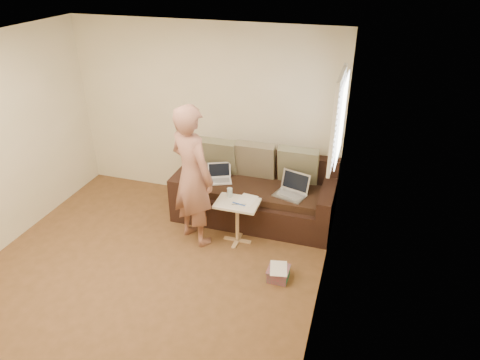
{
  "coord_description": "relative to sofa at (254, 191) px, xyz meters",
  "views": [
    {
      "loc": [
        2.25,
        -3.28,
        3.43
      ],
      "look_at": [
        0.8,
        1.4,
        0.78
      ],
      "focal_mm": 32.29,
      "sensor_mm": 36.0,
      "label": 1
    }
  ],
  "objects": [
    {
      "name": "floor",
      "position": [
        -0.89,
        -1.77,
        -0.42
      ],
      "size": [
        4.5,
        4.5,
        0.0
      ],
      "primitive_type": "plane",
      "color": "brown",
      "rests_on": "ground"
    },
    {
      "name": "ceiling",
      "position": [
        -0.89,
        -1.77,
        2.18
      ],
      "size": [
        4.5,
        4.5,
        0.0
      ],
      "primitive_type": "plane",
      "rotation": [
        3.14,
        0.0,
        0.0
      ],
      "color": "white",
      "rests_on": "wall_back"
    },
    {
      "name": "wall_back",
      "position": [
        -0.89,
        0.48,
        0.87
      ],
      "size": [
        4.0,
        0.0,
        4.0
      ],
      "primitive_type": "plane",
      "rotation": [
        1.57,
        0.0,
        0.0
      ],
      "color": "beige",
      "rests_on": "ground"
    },
    {
      "name": "wall_right",
      "position": [
        1.11,
        -1.77,
        0.87
      ],
      "size": [
        0.0,
        4.5,
        4.5
      ],
      "primitive_type": "plane",
      "rotation": [
        1.57,
        0.0,
        -1.57
      ],
      "color": "beige",
      "rests_on": "ground"
    },
    {
      "name": "window_blinds",
      "position": [
        1.06,
        -0.27,
        1.28
      ],
      "size": [
        0.12,
        0.88,
        1.08
      ],
      "primitive_type": null,
      "color": "white",
      "rests_on": "wall_right"
    },
    {
      "name": "sofa",
      "position": [
        0.0,
        0.0,
        0.0
      ],
      "size": [
        2.2,
        0.95,
        0.85
      ],
      "primitive_type": null,
      "color": "black",
      "rests_on": "ground"
    },
    {
      "name": "pillow_left",
      "position": [
        -0.6,
        0.2,
        0.37
      ],
      "size": [
        0.55,
        0.29,
        0.57
      ],
      "primitive_type": null,
      "rotation": [
        0.28,
        0.0,
        0.0
      ],
      "color": "#6D6D50",
      "rests_on": "sofa"
    },
    {
      "name": "pillow_mid",
      "position": [
        -0.05,
        0.23,
        0.37
      ],
      "size": [
        0.55,
        0.27,
        0.57
      ],
      "primitive_type": null,
      "rotation": [
        0.24,
        0.0,
        0.0
      ],
      "color": "#6F6A4F",
      "rests_on": "sofa"
    },
    {
      "name": "pillow_right",
      "position": [
        0.55,
        0.24,
        0.37
      ],
      "size": [
        0.55,
        0.28,
        0.57
      ],
      "primitive_type": null,
      "rotation": [
        0.26,
        0.0,
        0.0
      ],
      "color": "#6D6D50",
      "rests_on": "sofa"
    },
    {
      "name": "laptop_silver",
      "position": [
        0.52,
        -0.15,
        0.1
      ],
      "size": [
        0.47,
        0.4,
        0.27
      ],
      "primitive_type": null,
      "rotation": [
        0.0,
        0.0,
        -0.3
      ],
      "color": "#B7BABC",
      "rests_on": "sofa"
    },
    {
      "name": "laptop_white",
      "position": [
        -0.5,
        -0.04,
        0.1
      ],
      "size": [
        0.39,
        0.35,
        0.24
      ],
      "primitive_type": null,
      "rotation": [
        0.0,
        0.0,
        0.42
      ],
      "color": "white",
      "rests_on": "sofa"
    },
    {
      "name": "person",
      "position": [
        -0.61,
        -0.73,
        0.51
      ],
      "size": [
        0.82,
        0.73,
        1.87
      ],
      "primitive_type": "imported",
      "rotation": [
        0.0,
        0.0,
        2.65
      ],
      "color": "#9D5A56",
      "rests_on": "ground"
    },
    {
      "name": "side_table",
      "position": [
        -0.05,
        -0.62,
        -0.13
      ],
      "size": [
        0.54,
        0.38,
        0.6
      ],
      "primitive_type": null,
      "color": "silver",
      "rests_on": "ground"
    },
    {
      "name": "drinking_glass",
      "position": [
        -0.19,
        -0.52,
        0.23
      ],
      "size": [
        0.07,
        0.07,
        0.12
      ],
      "primitive_type": null,
      "color": "silver",
      "rests_on": "side_table"
    },
    {
      "name": "scissors",
      "position": [
        -0.02,
        -0.68,
        0.18
      ],
      "size": [
        0.2,
        0.13,
        0.02
      ],
      "primitive_type": null,
      "rotation": [
        0.0,
        0.0,
        -0.19
      ],
      "color": "silver",
      "rests_on": "side_table"
    },
    {
      "name": "paper_on_table",
      "position": [
        0.04,
        -0.54,
        0.17
      ],
      "size": [
        0.25,
        0.33,
        0.0
      ],
      "primitive_type": null,
      "rotation": [
        0.0,
        0.0,
        -0.14
      ],
      "color": "white",
      "rests_on": "side_table"
    },
    {
      "name": "striped_box",
      "position": [
        0.63,
        -1.2,
        -0.35
      ],
      "size": [
        0.25,
        0.25,
        0.16
      ],
      "primitive_type": null,
      "color": "#CC1E52",
      "rests_on": "ground"
    }
  ]
}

